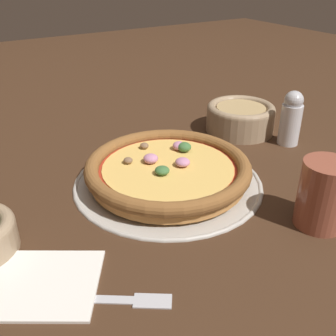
{
  "coord_description": "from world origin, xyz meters",
  "views": [
    {
      "loc": [
        -0.51,
        0.32,
        0.36
      ],
      "look_at": [
        0.0,
        0.0,
        0.03
      ],
      "focal_mm": 42.0,
      "sensor_mm": 36.0,
      "label": 1
    }
  ],
  "objects_px": {
    "pizza": "(168,169)",
    "drinking_cup": "(324,194)",
    "pizza_tray": "(168,181)",
    "napkin": "(43,282)",
    "bowl_near": "(240,117)",
    "fork": "(103,299)",
    "pepper_shaker": "(291,118)"
  },
  "relations": [
    {
      "from": "pizza",
      "to": "drinking_cup",
      "type": "height_order",
      "value": "drinking_cup"
    },
    {
      "from": "drinking_cup",
      "to": "bowl_near",
      "type": "bearing_deg",
      "value": -21.68
    },
    {
      "from": "napkin",
      "to": "pizza_tray",
      "type": "bearing_deg",
      "value": -63.58
    },
    {
      "from": "drinking_cup",
      "to": "fork",
      "type": "height_order",
      "value": "drinking_cup"
    },
    {
      "from": "bowl_near",
      "to": "drinking_cup",
      "type": "height_order",
      "value": "drinking_cup"
    },
    {
      "from": "pizza",
      "to": "fork",
      "type": "distance_m",
      "value": 0.28
    },
    {
      "from": "pizza_tray",
      "to": "napkin",
      "type": "bearing_deg",
      "value": 116.42
    },
    {
      "from": "bowl_near",
      "to": "fork",
      "type": "bearing_deg",
      "value": 122.89
    },
    {
      "from": "fork",
      "to": "pizza_tray",
      "type": "bearing_deg",
      "value": 76.55
    },
    {
      "from": "pizza",
      "to": "drinking_cup",
      "type": "bearing_deg",
      "value": -149.84
    },
    {
      "from": "drinking_cup",
      "to": "pepper_shaker",
      "type": "relative_size",
      "value": 0.89
    },
    {
      "from": "bowl_near",
      "to": "napkin",
      "type": "height_order",
      "value": "bowl_near"
    },
    {
      "from": "pizza_tray",
      "to": "pizza",
      "type": "xyz_separation_m",
      "value": [
        0.0,
        -0.0,
        0.02
      ]
    },
    {
      "from": "bowl_near",
      "to": "fork",
      "type": "height_order",
      "value": "bowl_near"
    },
    {
      "from": "pepper_shaker",
      "to": "fork",
      "type": "bearing_deg",
      "value": 111.06
    },
    {
      "from": "drinking_cup",
      "to": "pepper_shaker",
      "type": "height_order",
      "value": "pepper_shaker"
    },
    {
      "from": "pizza_tray",
      "to": "fork",
      "type": "bearing_deg",
      "value": 132.63
    },
    {
      "from": "pizza_tray",
      "to": "bowl_near",
      "type": "distance_m",
      "value": 0.29
    },
    {
      "from": "pizza_tray",
      "to": "pizza",
      "type": "relative_size",
      "value": 1.15
    },
    {
      "from": "drinking_cup",
      "to": "pepper_shaker",
      "type": "distance_m",
      "value": 0.29
    },
    {
      "from": "fork",
      "to": "napkin",
      "type": "bearing_deg",
      "value": 164.55
    },
    {
      "from": "pizza_tray",
      "to": "napkin",
      "type": "relative_size",
      "value": 1.89
    },
    {
      "from": "pizza",
      "to": "drinking_cup",
      "type": "xyz_separation_m",
      "value": [
        -0.22,
        -0.13,
        0.02
      ]
    },
    {
      "from": "pizza",
      "to": "fork",
      "type": "height_order",
      "value": "pizza"
    },
    {
      "from": "bowl_near",
      "to": "pizza",
      "type": "bearing_deg",
      "value": 113.22
    },
    {
      "from": "pizza",
      "to": "bowl_near",
      "type": "relative_size",
      "value": 1.91
    },
    {
      "from": "drinking_cup",
      "to": "fork",
      "type": "distance_m",
      "value": 0.34
    },
    {
      "from": "napkin",
      "to": "fork",
      "type": "xyz_separation_m",
      "value": [
        -0.06,
        -0.05,
        -0.0
      ]
    },
    {
      "from": "drinking_cup",
      "to": "pepper_shaker",
      "type": "bearing_deg",
      "value": -37.8
    },
    {
      "from": "drinking_cup",
      "to": "napkin",
      "type": "relative_size",
      "value": 0.58
    },
    {
      "from": "napkin",
      "to": "pepper_shaker",
      "type": "bearing_deg",
      "value": -76.48
    },
    {
      "from": "pizza_tray",
      "to": "bowl_near",
      "type": "height_order",
      "value": "bowl_near"
    }
  ]
}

